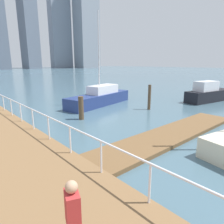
{
  "coord_description": "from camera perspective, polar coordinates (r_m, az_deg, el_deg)",
  "views": [
    {
      "loc": [
        -6.66,
        3.59,
        3.76
      ],
      "look_at": [
        -0.02,
        11.14,
        1.28
      ],
      "focal_mm": 32.29,
      "sensor_mm": 36.0,
      "label": 1
    }
  ],
  "objects": [
    {
      "name": "moored_boat_3",
      "position": [
        22.08,
        25.66,
        4.71
      ],
      "size": [
        5.92,
        2.4,
        2.01
      ],
      "color": "black",
      "rests_on": "ground_plane"
    },
    {
      "name": "skyline_tower_5",
      "position": [
        152.37,
        -14.68,
        24.45
      ],
      "size": [
        13.95,
        8.4,
        65.74
      ],
      "primitive_type": "cube",
      "rotation": [
        0.0,
        0.0,
        -0.08
      ],
      "color": "gray",
      "rests_on": "ground_plane"
    },
    {
      "name": "skyline_tower_6",
      "position": [
        150.19,
        -7.39,
        25.42
      ],
      "size": [
        14.44,
        14.16,
        68.31
      ],
      "primitive_type": "cube",
      "rotation": [
        0.0,
        0.0,
        -0.08
      ],
      "color": "#8C939E",
      "rests_on": "ground_plane"
    },
    {
      "name": "moored_boat_4",
      "position": [
        18.36,
        -3.37,
        4.24
      ],
      "size": [
        7.45,
        3.37,
        7.92
      ],
      "color": "navy",
      "rests_on": "ground_plane"
    },
    {
      "name": "dock_piling_0",
      "position": [
        16.63,
        10.53,
        4.12
      ],
      "size": [
        0.24,
        0.24,
        2.03
      ],
      "primitive_type": "cylinder",
      "color": "brown",
      "rests_on": "ground_plane"
    },
    {
      "name": "ground_plane",
      "position": [
        18.1,
        -18.8,
        1.11
      ],
      "size": [
        300.0,
        300.0,
        0.0
      ],
      "primitive_type": "plane",
      "color": "#476675"
    },
    {
      "name": "dock_piling_2",
      "position": [
        13.66,
        -8.75,
        1.11
      ],
      "size": [
        0.35,
        0.35,
        1.57
      ],
      "primitive_type": "cylinder",
      "color": "brown",
      "rests_on": "ground_plane"
    },
    {
      "name": "boardwalk_railing",
      "position": [
        6.23,
        -3.13,
        -9.88
      ],
      "size": [
        0.06,
        26.41,
        1.08
      ],
      "color": "white",
      "rests_on": "boardwalk"
    },
    {
      "name": "floating_dock",
      "position": [
        10.93,
        15.85,
        -6.31
      ],
      "size": [
        11.16,
        2.0,
        0.18
      ],
      "primitive_type": "cube",
      "color": "brown",
      "rests_on": "ground_plane"
    },
    {
      "name": "pedestrian_0",
      "position": [
        3.84,
        -10.91,
        -28.29
      ],
      "size": [
        0.34,
        0.42,
        1.56
      ],
      "color": "#994C8C",
      "rests_on": "boardwalk"
    },
    {
      "name": "skyline_tower_4",
      "position": [
        141.48,
        -22.45,
        20.26
      ],
      "size": [
        9.32,
        10.69,
        43.96
      ],
      "primitive_type": "cube",
      "rotation": [
        0.0,
        0.0,
        0.1
      ],
      "color": "slate",
      "rests_on": "ground_plane"
    }
  ]
}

